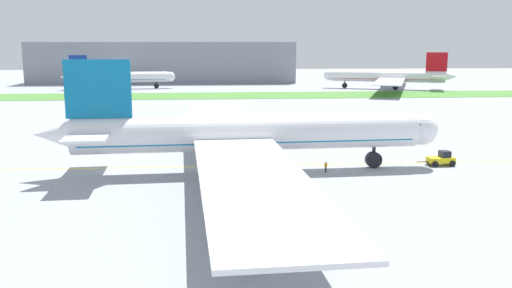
% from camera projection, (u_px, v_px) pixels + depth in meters
% --- Properties ---
extents(ground_plane, '(600.00, 600.00, 0.00)m').
position_uv_depth(ground_plane, '(209.00, 169.00, 78.79)').
color(ground_plane, '#9399A0').
rests_on(ground_plane, ground).
extents(apron_taxi_line, '(280.00, 0.36, 0.01)m').
position_uv_depth(apron_taxi_line, '(209.00, 166.00, 80.19)').
color(apron_taxi_line, yellow).
rests_on(apron_taxi_line, ground).
extents(grass_median_strip, '(320.00, 24.00, 0.10)m').
position_uv_depth(grass_median_strip, '(211.00, 96.00, 186.57)').
color(grass_median_strip, '#4C8438').
rests_on(grass_median_strip, ground).
extents(airliner_foreground, '(55.99, 90.80, 15.57)m').
position_uv_depth(airliner_foreground, '(242.00, 134.00, 76.04)').
color(airliner_foreground, white).
rests_on(airliner_foreground, ground).
extents(pushback_tug, '(5.64, 2.53, 2.15)m').
position_uv_depth(pushback_tug, '(441.00, 159.00, 80.66)').
color(pushback_tug, yellow).
rests_on(pushback_tug, ground).
extents(ground_crew_wingwalker_port, '(0.45, 0.51, 1.69)m').
position_uv_depth(ground_crew_wingwalker_port, '(296.00, 209.00, 56.30)').
color(ground_crew_wingwalker_port, black).
rests_on(ground_crew_wingwalker_port, ground).
extents(ground_crew_marshaller_front, '(0.43, 0.46, 1.55)m').
position_uv_depth(ground_crew_marshaller_front, '(326.00, 166.00, 76.27)').
color(ground_crew_marshaller_front, black).
rests_on(ground_crew_marshaller_front, ground).
extents(ground_crew_wingwalker_starboard, '(0.56, 0.40, 1.71)m').
position_uv_depth(ground_crew_wingwalker_starboard, '(260.00, 211.00, 55.61)').
color(ground_crew_wingwalker_starboard, black).
rests_on(ground_crew_wingwalker_starboard, ground).
extents(service_truck_baggage_loader, '(6.23, 3.16, 2.64)m').
position_uv_depth(service_truck_baggage_loader, '(271.00, 125.00, 110.03)').
color(service_truck_baggage_loader, white).
rests_on(service_truck_baggage_loader, ground).
extents(parked_airliner_far_centre, '(43.31, 69.89, 13.07)m').
position_uv_depth(parked_airliner_far_centre, '(118.00, 78.00, 213.32)').
color(parked_airliner_far_centre, white).
rests_on(parked_airliner_far_centre, ground).
extents(parked_airliner_far_right, '(47.83, 79.20, 14.15)m').
position_uv_depth(parked_airliner_far_right, '(389.00, 77.00, 212.59)').
color(parked_airliner_far_right, white).
rests_on(parked_airliner_far_right, ground).
extents(terminal_building, '(115.91, 20.00, 18.00)m').
position_uv_depth(terminal_building, '(164.00, 63.00, 245.85)').
color(terminal_building, gray).
rests_on(terminal_building, ground).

